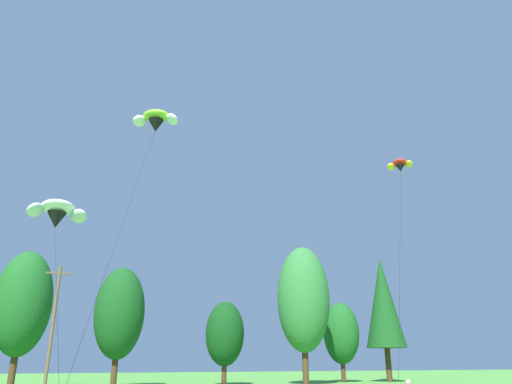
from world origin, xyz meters
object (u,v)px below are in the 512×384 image
utility_pole (53,324)px  parafoil_kite_far_white (57,213)px  parafoil_kite_high_lime_white (156,121)px  parafoil_kite_mid_red_yellow (400,166)px

utility_pole → parafoil_kite_far_white: bearing=-92.2°
parafoil_kite_high_lime_white → parafoil_kite_mid_red_yellow: size_ratio=1.19×
parafoil_kite_high_lime_white → parafoil_kite_far_white: bearing=-139.7°
utility_pole → parafoil_kite_mid_red_yellow: bearing=-23.7°
parafoil_kite_high_lime_white → parafoil_kite_far_white: (-6.31, -5.35, -10.14)m
utility_pole → parafoil_kite_far_white: 14.34m
parafoil_kite_far_white → parafoil_kite_mid_red_yellow: bearing=2.9°
utility_pole → parafoil_kite_high_lime_white: size_ratio=0.47×
parafoil_kite_mid_red_yellow → parafoil_kite_far_white: size_ratio=1.17×
utility_pole → parafoil_kite_far_white: parafoil_kite_far_white is taller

